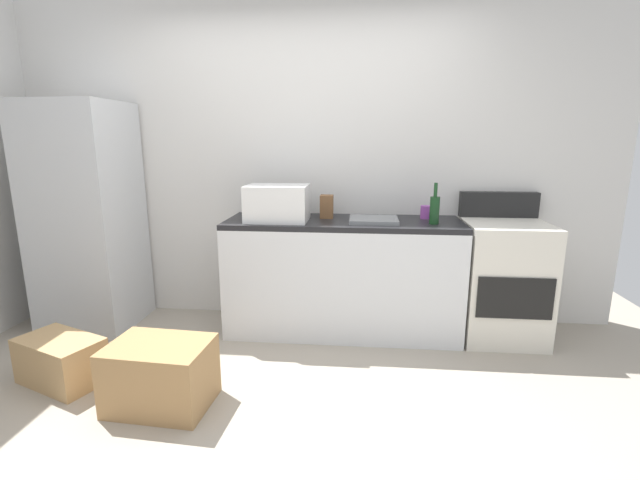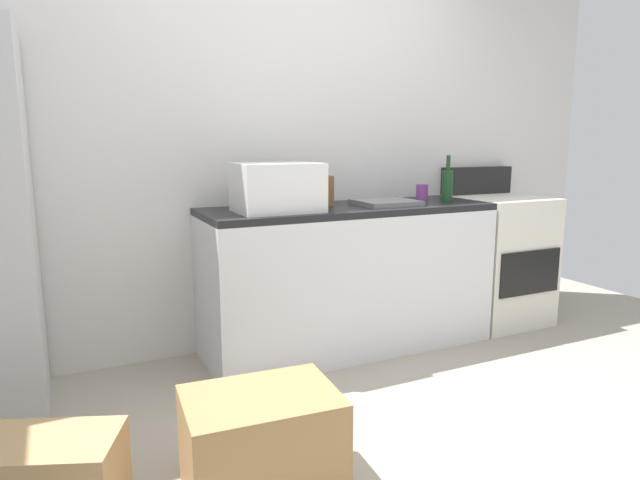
{
  "view_description": "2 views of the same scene",
  "coord_description": "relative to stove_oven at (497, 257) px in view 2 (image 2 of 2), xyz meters",
  "views": [
    {
      "loc": [
        0.44,
        -2.13,
        1.5
      ],
      "look_at": [
        0.15,
        0.9,
        0.81
      ],
      "focal_mm": 24.74,
      "sensor_mm": 36.0,
      "label": 1
    },
    {
      "loc": [
        -1.3,
        -1.72,
        1.29
      ],
      "look_at": [
        0.02,
        1.02,
        0.74
      ],
      "focal_mm": 30.76,
      "sensor_mm": 36.0,
      "label": 2
    }
  ],
  "objects": [
    {
      "name": "sink_basin",
      "position": [
        -0.99,
        -0.06,
        0.45
      ],
      "size": [
        0.36,
        0.32,
        0.03
      ],
      "primitive_type": "cube",
      "color": "slate",
      "rests_on": "kitchen_counter"
    },
    {
      "name": "wine_bottle",
      "position": [
        -0.55,
        -0.1,
        0.54
      ],
      "size": [
        0.07,
        0.07,
        0.3
      ],
      "color": "#193F1E",
      "rests_on": "kitchen_counter"
    },
    {
      "name": "knife_block",
      "position": [
        -1.36,
        0.08,
        0.52
      ],
      "size": [
        0.1,
        0.1,
        0.18
      ],
      "primitive_type": "cube",
      "color": "brown",
      "rests_on": "kitchen_counter"
    },
    {
      "name": "wall_back",
      "position": [
        -1.52,
        0.34,
        0.83
      ],
      "size": [
        5.0,
        0.1,
        2.6
      ],
      "primitive_type": "cube",
      "color": "silver",
      "rests_on": "ground_plane"
    },
    {
      "name": "stove_oven",
      "position": [
        0.0,
        0.0,
        0.0
      ],
      "size": [
        0.6,
        0.61,
        1.1
      ],
      "color": "silver",
      "rests_on": "ground_plane"
    },
    {
      "name": "cardboard_box_medium",
      "position": [
        -2.21,
        -1.15,
        -0.28
      ],
      "size": [
        0.58,
        0.44,
        0.38
      ],
      "primitive_type": "cube",
      "rotation": [
        0.0,
        0.0,
        -0.07
      ],
      "color": "#A37A4C",
      "rests_on": "ground_plane"
    },
    {
      "name": "microwave",
      "position": [
        -1.72,
        -0.08,
        0.57
      ],
      "size": [
        0.46,
        0.34,
        0.27
      ],
      "primitive_type": "cube",
      "color": "white",
      "rests_on": "kitchen_counter"
    },
    {
      "name": "kitchen_counter",
      "position": [
        -1.22,
        -0.01,
        -0.02
      ],
      "size": [
        1.8,
        0.6,
        0.9
      ],
      "color": "silver",
      "rests_on": "ground_plane"
    },
    {
      "name": "coffee_mug",
      "position": [
        -0.58,
        0.13,
        0.48
      ],
      "size": [
        0.08,
        0.08,
        0.1
      ],
      "primitive_type": "cylinder",
      "color": "purple",
      "rests_on": "kitchen_counter"
    },
    {
      "name": "cardboard_box_large",
      "position": [
        -2.94,
        -0.97,
        -0.32
      ],
      "size": [
        0.6,
        0.47,
        0.29
      ],
      "primitive_type": "cube",
      "rotation": [
        0.0,
        0.0,
        -0.38
      ],
      "color": "tan",
      "rests_on": "ground_plane"
    },
    {
      "name": "ground_plane",
      "position": [
        -1.52,
        -1.21,
        -0.47
      ],
      "size": [
        6.0,
        6.0,
        0.0
      ],
      "primitive_type": "plane",
      "color": "#9E9384"
    }
  ]
}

